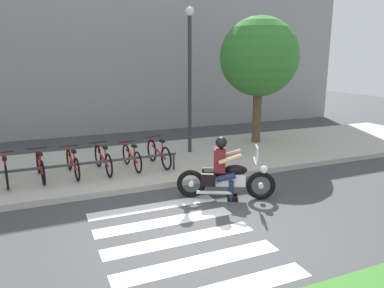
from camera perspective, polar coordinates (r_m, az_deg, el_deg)
ground_plane at (r=6.84m, az=1.01°, el=-14.17°), size 48.00×48.00×0.00m
sidewalk at (r=11.06m, az=-9.21°, el=-3.06°), size 24.00×4.40×0.15m
crosswalk_stripe_1 at (r=6.07m, az=1.05°, el=-17.94°), size 2.80×0.40×0.01m
crosswalk_stripe_2 at (r=6.72m, az=-1.84°, el=-14.68°), size 2.80×0.40×0.01m
crosswalk_stripe_3 at (r=7.39m, az=-4.15°, el=-11.98°), size 2.80×0.40×0.01m
crosswalk_stripe_4 at (r=8.09m, az=-6.04°, el=-9.72°), size 2.80×0.40×0.01m
motorcycle at (r=8.39m, az=5.36°, el=-5.46°), size 2.05×1.15×1.25m
rider at (r=8.28m, az=4.89°, el=-3.02°), size 0.76×0.71×1.45m
bicycle_0 at (r=10.03m, az=-27.03°, el=-3.67°), size 0.48×1.62×0.72m
bicycle_1 at (r=9.99m, az=-22.57°, el=-3.22°), size 0.48×1.63×0.74m
bicycle_2 at (r=10.02m, az=-18.10°, el=-2.83°), size 0.48×1.65×0.73m
bicycle_3 at (r=10.10m, az=-13.69°, el=-2.36°), size 0.48×1.71×0.76m
bicycle_4 at (r=10.25m, az=-9.38°, el=-2.01°), size 0.48×1.54×0.72m
bicycle_5 at (r=10.45m, az=-5.22°, el=-1.44°), size 0.48×1.68×0.79m
bike_rack at (r=9.50m, az=-15.47°, el=-2.99°), size 4.51×0.07×0.49m
street_lamp at (r=11.64m, az=-0.36°, el=11.52°), size 0.28×0.28×4.66m
tree_near_rack at (r=13.31m, az=10.43°, el=13.16°), size 2.76×2.76×4.58m
building_backdrop at (r=16.25m, az=-14.90°, el=16.35°), size 24.00×1.20×8.29m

